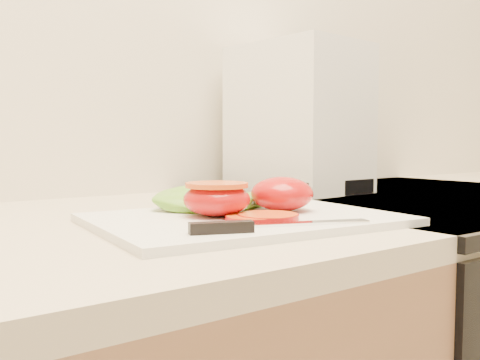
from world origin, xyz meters
TOP-DOWN VIEW (x-y plane):
  - cutting_board at (0.04, 1.56)m, footprint 0.40×0.31m
  - tomato_half_dome at (0.10, 1.57)m, footprint 0.09×0.09m
  - tomato_half_cut at (0.00, 1.58)m, footprint 0.09×0.09m
  - tomato_slice_0 at (0.04, 1.52)m, footprint 0.07×0.07m
  - tomato_slice_1 at (0.02, 1.52)m, footprint 0.06×0.06m
  - lettuce_leaf_0 at (0.03, 1.64)m, footprint 0.18×0.15m
  - lettuce_leaf_1 at (0.08, 1.64)m, footprint 0.13×0.12m
  - knife at (-0.02, 1.47)m, footprint 0.22×0.07m
  - appliance at (0.39, 1.84)m, footprint 0.22×0.27m

SIDE VIEW (x-z plane):
  - cutting_board at x=0.04m, z-range 0.93..0.94m
  - tomato_slice_1 at x=0.02m, z-range 0.94..0.95m
  - tomato_slice_0 at x=0.04m, z-range 0.94..0.95m
  - knife at x=-0.02m, z-range 0.94..0.95m
  - lettuce_leaf_1 at x=0.08m, z-range 0.94..0.96m
  - lettuce_leaf_0 at x=0.03m, z-range 0.94..0.97m
  - tomato_half_cut at x=0.00m, z-range 0.94..0.98m
  - tomato_half_dome at x=0.10m, z-range 0.94..0.99m
  - appliance at x=0.39m, z-range 0.93..1.23m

